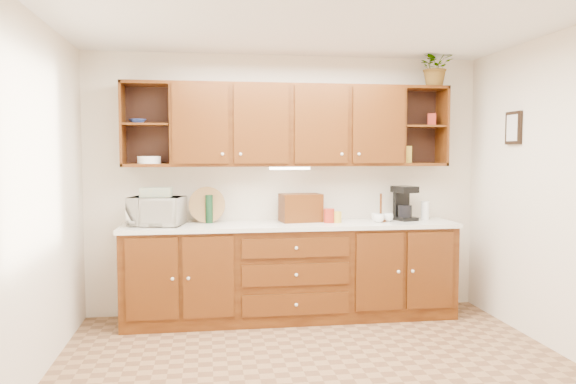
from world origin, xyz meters
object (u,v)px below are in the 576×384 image
object	(u,v)px
microwave	(157,211)
potted_plant	(436,67)
coffee_maker	(404,204)
bread_box	(301,208)

from	to	relation	value
microwave	potted_plant	xyz separation A→B (m)	(2.76, 0.07, 1.41)
microwave	coffee_maker	world-z (taller)	coffee_maker
microwave	bread_box	world-z (taller)	bread_box
bread_box	potted_plant	bearing A→B (deg)	-8.81
microwave	bread_box	bearing A→B (deg)	17.44
bread_box	microwave	bearing A→B (deg)	176.13
coffee_maker	potted_plant	distance (m)	1.42
microwave	coffee_maker	distance (m)	2.45
microwave	potted_plant	distance (m)	3.10
microwave	coffee_maker	xyz separation A→B (m)	(2.45, 0.08, 0.03)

